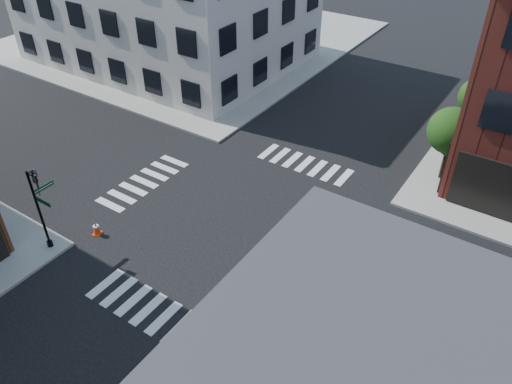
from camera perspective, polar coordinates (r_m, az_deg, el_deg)
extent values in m
plane|color=black|center=(26.55, -1.80, -3.65)|extent=(120.00, 120.00, 0.00)
cube|color=gray|center=(52.73, -7.57, 17.19)|extent=(30.00, 30.00, 0.15)
cylinder|color=black|center=(31.33, 20.50, 2.70)|extent=(0.18, 0.18, 1.47)
cylinder|color=black|center=(30.96, 20.78, 3.84)|extent=(0.12, 0.12, 1.47)
sphere|color=black|center=(30.16, 21.45, 6.52)|extent=(2.69, 2.69, 2.69)
sphere|color=black|center=(30.29, 21.62, 5.41)|extent=(1.85, 1.85, 1.85)
cylinder|color=black|center=(36.57, 23.18, 6.87)|extent=(0.18, 0.18, 1.33)
cylinder|color=black|center=(36.28, 23.42, 7.77)|extent=(0.12, 0.12, 1.33)
sphere|color=black|center=(35.66, 24.01, 9.91)|extent=(2.43, 2.43, 2.43)
sphere|color=black|center=(35.73, 24.16, 9.02)|extent=(1.67, 1.67, 1.67)
cylinder|color=black|center=(25.76, -23.49, -2.11)|extent=(0.12, 0.12, 4.60)
cylinder|color=black|center=(26.95, -22.49, -5.45)|extent=(0.28, 0.28, 0.30)
cube|color=#053819|center=(24.88, -23.21, -1.02)|extent=(1.10, 0.03, 0.22)
cube|color=#053819|center=(25.37, -23.11, 0.48)|extent=(0.03, 1.10, 0.22)
imported|color=black|center=(24.66, -23.71, 0.65)|extent=(0.22, 0.18, 1.10)
imported|color=black|center=(25.09, -23.87, 1.25)|extent=(0.18, 0.22, 1.10)
cube|color=#ADADAF|center=(21.28, 17.04, -12.06)|extent=(2.23, 2.65, 2.16)
cube|color=black|center=(21.13, 14.58, -10.40)|extent=(0.16, 2.06, 0.97)
cube|color=black|center=(22.03, 23.65, -16.46)|extent=(8.67, 1.31, 0.27)
cylinder|color=black|center=(21.38, 15.51, -16.10)|extent=(1.09, 0.41, 1.08)
cylinder|color=black|center=(22.88, 17.44, -12.09)|extent=(1.09, 0.41, 1.08)
cylinder|color=black|center=(22.87, 26.94, -15.26)|extent=(1.09, 0.41, 1.08)
cube|color=red|center=(27.19, -17.66, -4.53)|extent=(0.56, 0.56, 0.04)
cone|color=red|center=(26.96, -17.80, -3.94)|extent=(0.53, 0.53, 0.78)
cylinder|color=white|center=(26.89, -17.84, -3.76)|extent=(0.30, 0.30, 0.09)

